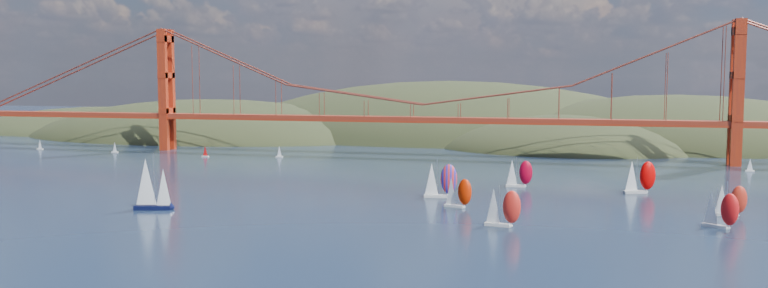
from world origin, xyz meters
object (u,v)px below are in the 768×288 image
(racer_0, at_px, (458,192))
(racer_2, at_px, (720,209))
(sloop_navy, at_px, (151,185))
(racer_4, at_px, (730,200))
(racer_3, at_px, (639,176))
(racer_rwb, at_px, (440,180))
(racer_1, at_px, (502,207))
(racer_5, at_px, (519,173))

(racer_0, height_order, racer_2, racer_2)
(sloop_navy, xyz_separation_m, racer_4, (140.00, 27.48, -2.35))
(racer_2, height_order, racer_3, racer_3)
(racer_4, height_order, racer_rwb, racer_rwb)
(racer_2, bearing_deg, racer_1, -135.28)
(sloop_navy, xyz_separation_m, racer_rwb, (67.23, 37.10, -1.34))
(sloop_navy, xyz_separation_m, racer_3, (121.49, 59.14, -1.41))
(sloop_navy, relative_size, racer_rwb, 1.36)
(racer_0, distance_m, racer_2, 61.56)
(racer_0, xyz_separation_m, racer_2, (60.54, -11.12, 0.24))
(racer_1, distance_m, racer_rwb, 41.81)
(sloop_navy, xyz_separation_m, racer_0, (74.55, 22.54, -2.31))
(racer_0, relative_size, racer_3, 0.82)
(racer_5, xyz_separation_m, racer_rwb, (-19.60, -25.76, 0.69))
(racer_2, bearing_deg, racer_rwb, -168.65)
(racer_4, distance_m, racer_5, 63.86)
(racer_5, bearing_deg, racer_1, -93.32)
(sloop_navy, xyz_separation_m, racer_1, (88.10, 0.87, -1.91))
(racer_2, distance_m, racer_4, 16.79)
(racer_1, bearing_deg, racer_2, 23.89)
(racer_4, height_order, racer_5, racer_5)
(racer_1, distance_m, racer_5, 62.00)
(sloop_navy, bearing_deg, racer_5, 21.67)
(racer_5, bearing_deg, racer_rwb, -131.75)
(sloop_navy, height_order, racer_0, sloop_navy)
(racer_1, bearing_deg, racer_3, 71.42)
(racer_1, relative_size, racer_4, 1.11)
(sloop_navy, distance_m, racer_1, 88.12)
(racer_3, height_order, racer_4, racer_3)
(racer_0, bearing_deg, racer_rwb, 133.43)
(sloop_navy, height_order, racer_2, sloop_navy)
(racer_1, height_order, racer_2, racer_1)
(racer_0, distance_m, racer_4, 65.63)
(sloop_navy, distance_m, racer_5, 107.22)
(racer_5, distance_m, racer_rwb, 32.38)
(racer_1, bearing_deg, racer_0, 133.26)
(racer_0, relative_size, racer_2, 0.94)
(racer_3, xyz_separation_m, racer_4, (18.50, -31.67, -0.94))
(racer_2, height_order, racer_rwb, racer_rwb)
(racer_0, distance_m, racer_1, 25.55)
(racer_1, bearing_deg, racer_5, 102.41)
(sloop_navy, relative_size, racer_2, 1.58)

